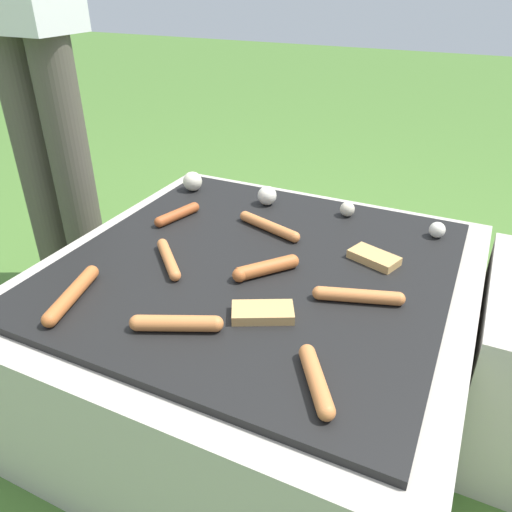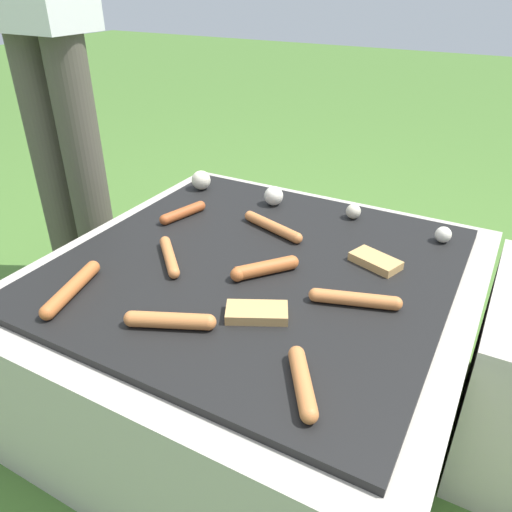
% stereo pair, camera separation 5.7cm
% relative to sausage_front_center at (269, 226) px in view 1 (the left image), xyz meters
% --- Properties ---
extents(ground_plane, '(14.00, 14.00, 0.00)m').
position_rel_sausage_front_center_xyz_m(ground_plane, '(0.04, -0.17, -0.43)').
color(ground_plane, '#47702D').
extents(grill, '(0.98, 0.98, 0.41)m').
position_rel_sausage_front_center_xyz_m(grill, '(0.04, -0.17, -0.22)').
color(grill, '#B2AA9E').
rests_on(grill, ground_plane).
extents(sausage_back_left, '(0.13, 0.13, 0.03)m').
position_rel_sausage_front_center_xyz_m(sausage_back_left, '(-0.14, -0.25, -0.00)').
color(sausage_back_left, '#C6753D').
rests_on(sausage_back_left, grill).
extents(sausage_mid_left, '(0.18, 0.08, 0.03)m').
position_rel_sausage_front_center_xyz_m(sausage_mid_left, '(0.30, -0.21, 0.00)').
color(sausage_mid_left, '#C6753D').
rests_on(sausage_mid_left, grill).
extents(sausage_mid_right, '(0.06, 0.15, 0.03)m').
position_rel_sausage_front_center_xyz_m(sausage_mid_right, '(-0.26, -0.04, 0.00)').
color(sausage_mid_right, '#A34C23').
rests_on(sausage_mid_right, grill).
extents(sausage_back_right, '(0.17, 0.09, 0.03)m').
position_rel_sausage_front_center_xyz_m(sausage_back_right, '(0.01, -0.45, 0.00)').
color(sausage_back_right, '#C6753D').
rests_on(sausage_back_right, grill).
extents(sausage_front_right, '(0.10, 0.14, 0.03)m').
position_rel_sausage_front_center_xyz_m(sausage_front_right, '(0.30, -0.48, 0.00)').
color(sausage_front_right, '#C6753D').
rests_on(sausage_front_right, grill).
extents(sausage_back_center, '(0.12, 0.14, 0.03)m').
position_rel_sausage_front_center_xyz_m(sausage_back_center, '(0.08, -0.20, 0.00)').
color(sausage_back_center, '#B7602D').
rests_on(sausage_back_center, grill).
extents(sausage_front_center, '(0.20, 0.08, 0.03)m').
position_rel_sausage_front_center_xyz_m(sausage_front_center, '(0.00, 0.00, 0.00)').
color(sausage_front_center, '#C6753D').
rests_on(sausage_front_center, grill).
extents(sausage_front_left, '(0.08, 0.20, 0.03)m').
position_rel_sausage_front_center_xyz_m(sausage_front_left, '(-0.24, -0.46, 0.00)').
color(sausage_front_left, '#B7602D').
rests_on(sausage_front_left, grill).
extents(bread_slice_center, '(0.14, 0.11, 0.02)m').
position_rel_sausage_front_center_xyz_m(bread_slice_center, '(0.14, -0.35, -0.00)').
color(bread_slice_center, tan).
rests_on(bread_slice_center, grill).
extents(bread_slice_left, '(0.13, 0.09, 0.02)m').
position_rel_sausage_front_center_xyz_m(bread_slice_left, '(0.29, -0.04, -0.00)').
color(bread_slice_left, tan).
rests_on(bread_slice_left, grill).
extents(mushroom_row, '(0.78, 0.08, 0.06)m').
position_rel_sausage_front_center_xyz_m(mushroom_row, '(-0.08, 0.16, 0.01)').
color(mushroom_row, beige).
rests_on(mushroom_row, grill).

